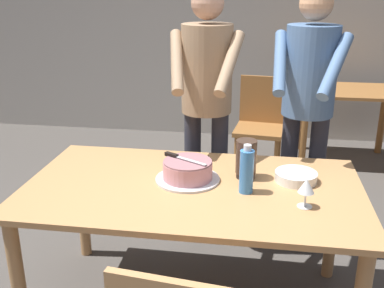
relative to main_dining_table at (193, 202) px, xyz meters
The scene contains 12 objects.
back_wall 3.24m from the main_dining_table, 90.00° to the left, with size 10.00×0.12×2.70m, color #BCB7AD.
main_dining_table is the anchor object (origin of this frame).
cake_on_platter 0.17m from the main_dining_table, 119.70° to the left, with size 0.34×0.34×0.11m.
cake_knife 0.25m from the main_dining_table, 134.95° to the left, with size 0.25×0.15×0.02m.
plate_stack 0.56m from the main_dining_table, 14.70° to the left, with size 0.22×0.22×0.05m.
wine_glass_near 0.61m from the main_dining_table, 15.41° to the right, with size 0.08×0.08×0.14m.
water_bottle 0.35m from the main_dining_table, ahead, with size 0.07×0.07×0.25m.
hurricane_lamp 0.36m from the main_dining_table, 28.97° to the left, with size 0.11×0.11×0.21m.
person_cutting_cake 0.82m from the main_dining_table, 91.49° to the left, with size 0.47×0.55×1.72m.
person_standing_beside 1.04m from the main_dining_table, 49.86° to the left, with size 0.46×0.57×1.72m.
background_table 2.74m from the main_dining_table, 64.43° to the left, with size 1.00×0.70×0.74m.
background_chair_0 2.10m from the main_dining_table, 80.79° to the left, with size 0.48×0.48×0.90m.
Camera 1 is at (0.32, -2.11, 1.74)m, focal length 42.60 mm.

